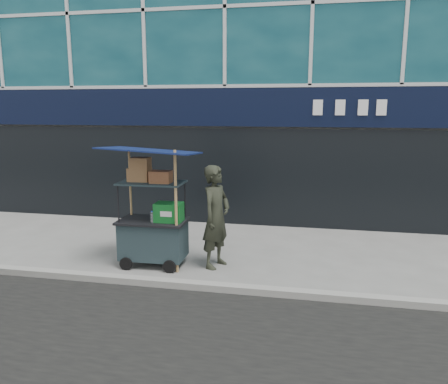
# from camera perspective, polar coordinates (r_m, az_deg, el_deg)

# --- Properties ---
(ground) EXTENTS (80.00, 80.00, 0.00)m
(ground) POSITION_cam_1_polar(r_m,az_deg,el_deg) (7.55, -5.74, -11.70)
(ground) COLOR slate
(ground) RESTS_ON ground
(curb) EXTENTS (80.00, 0.18, 0.12)m
(curb) POSITION_cam_1_polar(r_m,az_deg,el_deg) (7.35, -6.22, -11.85)
(curb) COLOR gray
(curb) RESTS_ON ground
(building) EXTENTS (16.00, 6.20, 12.00)m
(building) POSITION_cam_1_polar(r_m,az_deg,el_deg) (14.10, 2.75, 23.77)
(building) COLOR gray
(building) RESTS_ON ground
(vendor_cart) EXTENTS (1.68, 1.20, 2.24)m
(vendor_cart) POSITION_cam_1_polar(r_m,az_deg,el_deg) (8.17, -9.16, -4.17)
(vendor_cart) COLOR #1A272C
(vendor_cart) RESTS_ON ground
(vendor_man) EXTENTS (0.66, 0.80, 1.89)m
(vendor_man) POSITION_cam_1_polar(r_m,az_deg,el_deg) (7.96, -1.04, -3.25)
(vendor_man) COLOR #272A1F
(vendor_man) RESTS_ON ground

